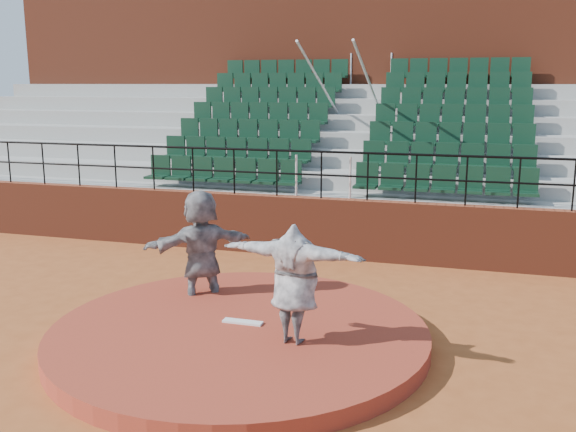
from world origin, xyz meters
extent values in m
plane|color=#A04F24|center=(0.00, 0.00, 0.00)|extent=(90.00, 90.00, 0.00)
cylinder|color=#9B3522|center=(0.00, 0.00, 0.12)|extent=(5.50, 5.50, 0.25)
cube|color=white|center=(0.00, 0.15, 0.27)|extent=(0.60, 0.15, 0.03)
cube|color=maroon|center=(0.00, 5.00, 0.65)|extent=(24.00, 0.30, 1.30)
cylinder|color=black|center=(0.00, 5.00, 2.30)|extent=(24.00, 0.05, 0.05)
cylinder|color=black|center=(0.00, 5.00, 1.80)|extent=(24.00, 0.04, 0.04)
cylinder|color=black|center=(-8.00, 5.00, 1.80)|extent=(0.04, 0.04, 1.00)
cylinder|color=black|center=(-7.00, 5.00, 1.80)|extent=(0.04, 0.04, 1.00)
cylinder|color=black|center=(-6.00, 5.00, 1.80)|extent=(0.04, 0.04, 1.00)
cylinder|color=black|center=(-5.00, 5.00, 1.80)|extent=(0.04, 0.04, 1.00)
cylinder|color=black|center=(-4.00, 5.00, 1.80)|extent=(0.04, 0.04, 1.00)
cylinder|color=black|center=(-3.00, 5.00, 1.80)|extent=(0.04, 0.04, 1.00)
cylinder|color=black|center=(-2.00, 5.00, 1.80)|extent=(0.04, 0.04, 1.00)
cylinder|color=black|center=(-1.00, 5.00, 1.80)|extent=(0.04, 0.04, 1.00)
cylinder|color=black|center=(0.00, 5.00, 1.80)|extent=(0.04, 0.04, 1.00)
cylinder|color=black|center=(1.00, 5.00, 1.80)|extent=(0.04, 0.04, 1.00)
cylinder|color=black|center=(2.00, 5.00, 1.80)|extent=(0.04, 0.04, 1.00)
cylinder|color=black|center=(3.00, 5.00, 1.80)|extent=(0.04, 0.04, 1.00)
cylinder|color=black|center=(4.00, 5.00, 1.80)|extent=(0.04, 0.04, 1.00)
cylinder|color=black|center=(5.00, 5.00, 1.80)|extent=(0.04, 0.04, 1.00)
cube|color=#999994|center=(0.00, 5.58, 0.65)|extent=(24.00, 0.85, 1.30)
cube|color=#10301E|center=(-2.53, 5.59, 1.66)|extent=(3.85, 0.48, 0.72)
cube|color=#10301E|center=(2.53, 5.59, 1.66)|extent=(3.85, 0.48, 0.72)
cube|color=#999994|center=(0.00, 6.43, 0.85)|extent=(24.00, 0.85, 1.70)
cube|color=#10301E|center=(-2.53, 6.44, 2.06)|extent=(3.85, 0.48, 0.72)
cube|color=#10301E|center=(2.53, 6.44, 2.06)|extent=(3.85, 0.48, 0.72)
cube|color=#999994|center=(0.00, 7.28, 1.05)|extent=(24.00, 0.85, 2.10)
cube|color=#10301E|center=(-2.53, 7.29, 2.46)|extent=(3.85, 0.48, 0.72)
cube|color=#10301E|center=(2.53, 7.29, 2.46)|extent=(3.85, 0.48, 0.72)
cube|color=#999994|center=(0.00, 8.12, 1.25)|extent=(24.00, 0.85, 2.50)
cube|color=#10301E|center=(-2.53, 8.13, 2.86)|extent=(3.85, 0.48, 0.72)
cube|color=#10301E|center=(2.53, 8.13, 2.86)|extent=(3.85, 0.48, 0.72)
cube|color=#999994|center=(0.00, 8.97, 1.45)|extent=(24.00, 0.85, 2.90)
cube|color=#10301E|center=(-2.53, 8.98, 3.26)|extent=(3.85, 0.48, 0.72)
cube|color=#10301E|center=(2.53, 8.98, 3.26)|extent=(3.85, 0.48, 0.72)
cube|color=#999994|center=(0.00, 9.82, 1.65)|extent=(24.00, 0.85, 3.30)
cube|color=#10301E|center=(-2.53, 9.83, 3.66)|extent=(3.85, 0.48, 0.72)
cube|color=#10301E|center=(2.53, 9.83, 3.66)|extent=(3.85, 0.48, 0.72)
cube|color=#999994|center=(0.00, 10.68, 1.85)|extent=(24.00, 0.85, 3.70)
cube|color=#10301E|center=(-2.53, 10.69, 4.06)|extent=(3.85, 0.48, 0.72)
cube|color=#10301E|center=(2.53, 10.69, 4.06)|extent=(3.85, 0.48, 0.72)
cylinder|color=silver|center=(-0.60, 8.12, 3.40)|extent=(0.06, 5.97, 2.46)
cylinder|color=silver|center=(0.60, 8.12, 3.40)|extent=(0.06, 5.97, 2.46)
cube|color=maroon|center=(0.00, 12.60, 3.55)|extent=(24.00, 3.00, 7.10)
imported|color=black|center=(0.92, -0.30, 1.08)|extent=(2.09, 0.82, 1.66)
imported|color=black|center=(-1.17, 1.30, 1.01)|extent=(1.79, 1.68, 2.01)
camera|label=1|loc=(3.20, -8.25, 3.72)|focal=40.00mm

